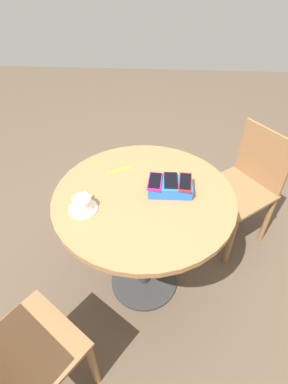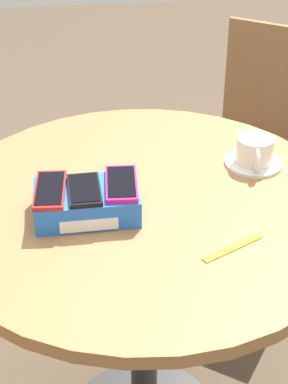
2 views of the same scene
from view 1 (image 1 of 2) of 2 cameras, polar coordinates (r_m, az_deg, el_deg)
ground_plane at (r=2.08m, az=-0.00°, el=-16.57°), size 8.00×8.00×0.00m
round_table at (r=1.58m, az=-0.00°, el=-4.43°), size 0.91×0.91×0.77m
phone_box at (r=1.49m, az=4.95°, el=1.07°), size 0.22×0.14×0.06m
phone_red at (r=1.47m, az=7.87°, el=1.90°), size 0.07×0.14×0.01m
phone_black at (r=1.47m, az=5.13°, el=2.26°), size 0.07×0.12×0.01m
phone_magenta at (r=1.46m, az=2.10°, el=2.07°), size 0.07×0.14×0.01m
saucer at (r=1.43m, az=-11.48°, el=-3.15°), size 0.14×0.14×0.01m
coffee_cup at (r=1.41m, az=-11.64°, el=-2.02°), size 0.09×0.12×0.06m
lanyard_strap at (r=1.64m, az=-4.81°, el=4.18°), size 0.13×0.08×0.00m
chair_near_window at (r=2.14m, az=18.36°, el=0.90°), size 0.57×0.57×0.83m
chair_far_side at (r=1.48m, az=-24.06°, el=-27.71°), size 0.56×0.56×0.87m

